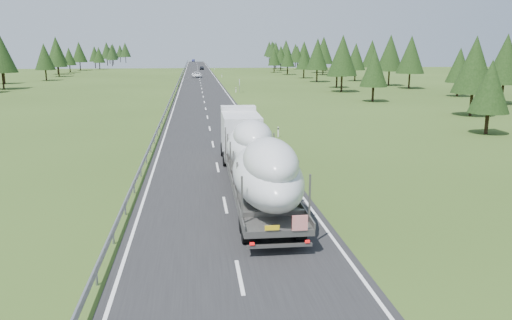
{
  "coord_description": "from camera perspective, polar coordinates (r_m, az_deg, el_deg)",
  "views": [
    {
      "loc": [
        -1.53,
        -17.54,
        8.58
      ],
      "look_at": [
        1.91,
        10.4,
        2.21
      ],
      "focal_mm": 35.0,
      "sensor_mm": 36.0,
      "label": 1
    }
  ],
  "objects": [
    {
      "name": "boat_truck",
      "position": [
        29.46,
        -0.16,
        0.74
      ],
      "size": [
        3.37,
        21.72,
        4.47
      ],
      "color": "silver",
      "rests_on": "ground"
    },
    {
      "name": "tree_line_right",
      "position": [
        143.3,
        9.81,
        11.91
      ],
      "size": [
        27.27,
        325.17,
        12.53
      ],
      "color": "black",
      "rests_on": "ground"
    },
    {
      "name": "guardrail",
      "position": [
        117.81,
        -8.93,
        8.71
      ],
      "size": [
        0.1,
        400.0,
        0.76
      ],
      "color": "slate",
      "rests_on": "ground"
    },
    {
      "name": "marker_posts",
      "position": [
        172.91,
        -4.4,
        10.04
      ],
      "size": [
        0.13,
        350.08,
        1.0
      ],
      "color": "silver",
      "rests_on": "ground"
    },
    {
      "name": "distant_car_blue",
      "position": [
        315.06,
        -7.17,
        11.22
      ],
      "size": [
        1.97,
        4.68,
        1.5
      ],
      "primitive_type": "imported",
      "rotation": [
        0.0,
        0.0,
        -0.08
      ],
      "color": "#1A1C49",
      "rests_on": "ground"
    },
    {
      "name": "ground",
      "position": [
        19.58,
        -1.87,
        -13.25
      ],
      "size": [
        400.0,
        400.0,
        0.0
      ],
      "primitive_type": "plane",
      "color": "#2E4517",
      "rests_on": "ground"
    },
    {
      "name": "distant_van",
      "position": [
        148.49,
        -6.8,
        9.66
      ],
      "size": [
        2.86,
        5.89,
        1.61
      ],
      "primitive_type": "imported",
      "rotation": [
        0.0,
        0.0,
        0.03
      ],
      "color": "white",
      "rests_on": "ground"
    },
    {
      "name": "highway_sign",
      "position": [
        98.16,
        -1.91,
        8.78
      ],
      "size": [
        0.08,
        0.9,
        2.6
      ],
      "color": "slate",
      "rests_on": "ground"
    },
    {
      "name": "road_surface",
      "position": [
        117.86,
        -6.31,
        8.5
      ],
      "size": [
        10.0,
        400.0,
        0.02
      ],
      "primitive_type": "cube",
      "color": "black",
      "rests_on": "ground"
    },
    {
      "name": "tree_line_left",
      "position": [
        150.29,
        -23.43,
        11.08
      ],
      "size": [
        14.77,
        324.38,
        12.26
      ],
      "color": "black",
      "rests_on": "ground"
    },
    {
      "name": "distant_car_dark",
      "position": [
        200.82,
        -6.22,
        10.43
      ],
      "size": [
        1.79,
        4.22,
        1.42
      ],
      "primitive_type": "imported",
      "rotation": [
        0.0,
        0.0,
        0.03
      ],
      "color": "black",
      "rests_on": "ground"
    }
  ]
}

